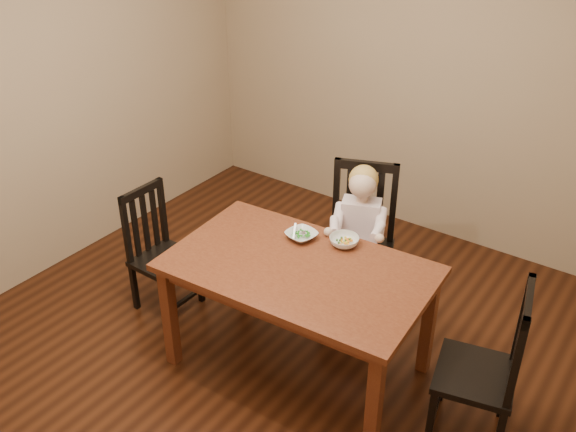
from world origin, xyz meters
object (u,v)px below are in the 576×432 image
Objects in this scene: chair_right at (486,369)px; bowl_veg at (344,241)px; dining_table at (298,278)px; chair_child at (360,242)px; toddler at (360,227)px; bowl_peas at (301,235)px; chair_left at (160,252)px.

bowl_veg is (-1.03, 0.22, 0.32)m from chair_right.
dining_table is at bearing -106.30° from bowl_veg.
chair_child is at bearing 46.79° from chair_right.
toddler is (-0.01, 0.74, -0.02)m from dining_table.
chair_right is 1.71× the size of toddler.
chair_child is 1.06× the size of chair_right.
bowl_peas is at bearing -161.30° from bowl_veg.
toddler reaches higher than bowl_veg.
dining_table is 1.16m from chair_right.
chair_left is at bearing 14.02° from chair_child.
dining_table is 1.49× the size of chair_child.
bowl_peas is at bearing 106.45° from chair_left.
toddler reaches higher than dining_table.
dining_table is at bearing 70.35° from chair_child.
chair_right is (1.16, -0.67, -0.03)m from chair_child.
bowl_peas is 1.02× the size of bowl_veg.
chair_child is 1.81× the size of toddler.
toddler is at bearing 90.00° from chair_child.
chair_child reaches higher than chair_left.
bowl_peas is at bearing 51.33° from toddler.
chair_right is (2.29, 0.14, 0.05)m from chair_left.
chair_left is at bearing -179.08° from dining_table.
chair_child reaches higher than toddler.
bowl_peas is (1.01, 0.28, 0.36)m from chair_left.
toddler is 3.23× the size of bowl_veg.
chair_left is (-1.16, -0.02, -0.24)m from dining_table.
chair_right reaches higher than bowl_veg.
chair_child is 0.55m from bowl_veg.
chair_left is at bearing -163.89° from bowl_veg.
dining_table is 8.74× the size of bowl_veg.
bowl_veg reaches higher than bowl_peas.
chair_child is 0.62m from bowl_peas.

